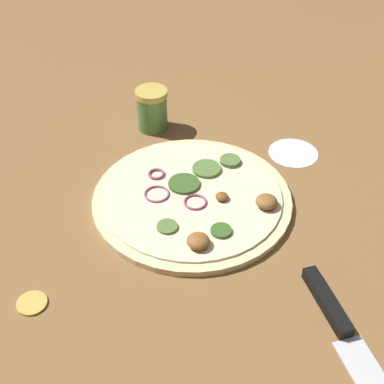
{
  "coord_description": "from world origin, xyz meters",
  "views": [
    {
      "loc": [
        0.66,
        -0.17,
        0.6
      ],
      "look_at": [
        0.0,
        0.0,
        0.02
      ],
      "focal_mm": 50.0,
      "sensor_mm": 36.0,
      "label": 1
    }
  ],
  "objects_px": {
    "pizza": "(193,198)",
    "spice_jar": "(152,109)",
    "loose_cap": "(32,302)",
    "knife": "(349,340)"
  },
  "relations": [
    {
      "from": "pizza",
      "to": "knife",
      "type": "height_order",
      "value": "pizza"
    },
    {
      "from": "knife",
      "to": "spice_jar",
      "type": "bearing_deg",
      "value": -167.2
    },
    {
      "from": "spice_jar",
      "to": "knife",
      "type": "bearing_deg",
      "value": 14.68
    },
    {
      "from": "knife",
      "to": "loose_cap",
      "type": "relative_size",
      "value": 8.06
    },
    {
      "from": "loose_cap",
      "to": "pizza",
      "type": "bearing_deg",
      "value": 119.09
    },
    {
      "from": "pizza",
      "to": "spice_jar",
      "type": "bearing_deg",
      "value": -175.03
    },
    {
      "from": "spice_jar",
      "to": "loose_cap",
      "type": "bearing_deg",
      "value": -32.64
    },
    {
      "from": "knife",
      "to": "pizza",
      "type": "bearing_deg",
      "value": -160.38
    },
    {
      "from": "pizza",
      "to": "loose_cap",
      "type": "distance_m",
      "value": 0.31
    },
    {
      "from": "knife",
      "to": "loose_cap",
      "type": "distance_m",
      "value": 0.43
    }
  ]
}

